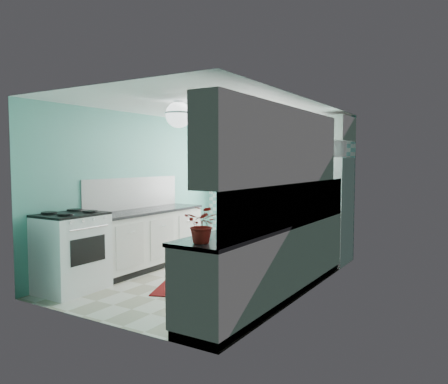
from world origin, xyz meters
The scene contains 26 objects.
floor centered at (0.00, 0.00, -0.01)m, with size 3.00×4.40×0.02m, color silver.
ceiling centered at (0.00, 0.00, 2.51)m, with size 3.00×4.40×0.02m, color white.
wall_back centered at (0.00, 2.21, 1.25)m, with size 3.00×0.02×2.50m, color #5CAC9B.
wall_front centered at (0.00, -2.21, 1.25)m, with size 3.00×0.02×2.50m, color #5CAC9B.
wall_left centered at (-1.51, 0.00, 1.25)m, with size 0.02×4.40×2.50m, color #5CAC9B.
wall_right centered at (1.51, 0.00, 1.25)m, with size 0.02×4.40×2.50m, color #5CAC9B.
accent_wall centered at (0.00, 2.19, 1.25)m, with size 3.00×0.01×2.50m, color #75C0BD.
window centered at (-0.35, 2.16, 1.55)m, with size 1.04×0.05×1.44m.
backsplash_right centered at (1.49, -0.40, 1.20)m, with size 0.02×3.60×0.51m, color white.
backsplash_left centered at (-1.49, -0.07, 1.20)m, with size 0.02×2.15×0.51m, color white.
upper_cabinets_right centered at (1.33, -0.60, 1.90)m, with size 0.33×3.20×0.90m, color silver.
upper_cabinet_fridge centered at (1.30, 1.83, 2.25)m, with size 0.40×0.74×0.40m, color silver.
ceiling_light centered at (0.00, -0.80, 2.32)m, with size 0.34×0.34×0.35m.
base_cabinets_right centered at (1.20, -0.40, 0.45)m, with size 0.60×3.60×0.90m, color white.
countertop_right centered at (1.19, -0.40, 0.92)m, with size 0.63×3.60×0.04m, color black.
base_cabinets_left centered at (-1.20, -0.07, 0.45)m, with size 0.60×2.15×0.90m, color white.
countertop_left centered at (-1.19, -0.07, 0.92)m, with size 0.63×2.15×0.04m, color black.
fridge centered at (1.11, 1.81, 0.89)m, with size 0.77×0.77×1.78m.
stove centered at (-1.20, -1.59, 0.53)m, with size 0.68×0.85×1.02m.
sink centered at (1.20, 0.37, 0.93)m, with size 0.48×0.40×0.53m.
rug centered at (-0.03, -0.66, 0.01)m, with size 0.68×0.97×0.02m, color maroon.
dish_towel centered at (0.89, 0.58, 0.48)m, with size 0.01×0.21×0.31m, color #599B9A.
fruit_bowl centered at (1.20, -1.44, 0.98)m, with size 0.29×0.29×0.07m, color white.
potted_plant centered at (1.20, -2.00, 1.12)m, with size 0.33×0.28×0.36m, color red.
soap_bottle centered at (1.25, 1.02, 1.03)m, with size 0.08×0.08×0.18m, color #A0ADB4.
microwave centered at (1.11, 1.81, 1.95)m, with size 0.60×0.41×0.33m, color silver.
Camera 1 is at (3.51, -5.37, 1.71)m, focal length 35.00 mm.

